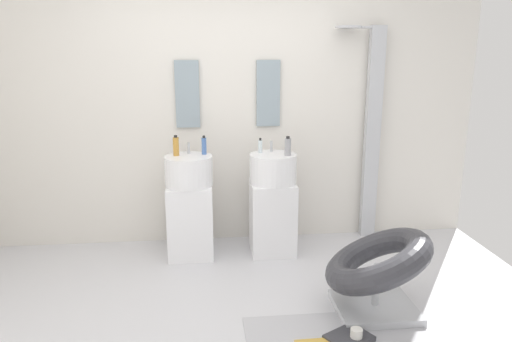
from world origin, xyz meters
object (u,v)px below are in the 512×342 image
(lounge_chair, at_px, (377,267))
(pedestal_sink_left, at_px, (190,205))
(coffee_mug, at_px, (356,335))
(soap_bottle_amber, at_px, (176,146))
(pedestal_sink_right, at_px, (273,203))
(shower_column, at_px, (371,130))
(soap_bottle_grey, at_px, (288,147))
(soap_bottle_clear, at_px, (260,146))
(magazine_charcoal, at_px, (349,338))
(soap_bottle_blue, at_px, (204,146))

(lounge_chair, bearing_deg, pedestal_sink_left, 139.42)
(coffee_mug, distance_m, soap_bottle_amber, 2.17)
(pedestal_sink_right, relative_size, soap_bottle_amber, 5.68)
(pedestal_sink_right, relative_size, shower_column, 0.50)
(soap_bottle_grey, bearing_deg, soap_bottle_clear, 149.63)
(pedestal_sink_right, xyz_separation_m, magazine_charcoal, (0.29, -1.49, -0.45))
(coffee_mug, bearing_deg, soap_bottle_grey, 98.32)
(pedestal_sink_right, relative_size, soap_bottle_blue, 6.12)
(lounge_chair, height_order, soap_bottle_clear, soap_bottle_clear)
(soap_bottle_grey, bearing_deg, pedestal_sink_right, 155.43)
(pedestal_sink_right, height_order, soap_bottle_blue, soap_bottle_blue)
(soap_bottle_amber, relative_size, soap_bottle_clear, 1.35)
(pedestal_sink_left, height_order, shower_column, shower_column)
(soap_bottle_grey, height_order, soap_bottle_amber, soap_bottle_amber)
(coffee_mug, bearing_deg, lounge_chair, 55.17)
(pedestal_sink_right, xyz_separation_m, coffee_mug, (0.33, -1.50, -0.42))
(pedestal_sink_right, xyz_separation_m, soap_bottle_blue, (-0.61, 0.07, 0.53))
(soap_bottle_blue, bearing_deg, soap_bottle_amber, -173.84)
(shower_column, xyz_separation_m, soap_bottle_clear, (-1.10, -0.22, -0.09))
(pedestal_sink_right, distance_m, soap_bottle_blue, 0.81)
(soap_bottle_clear, bearing_deg, shower_column, 11.47)
(shower_column, height_order, soap_bottle_grey, shower_column)
(pedestal_sink_right, relative_size, soap_bottle_clear, 7.66)
(coffee_mug, height_order, soap_bottle_blue, soap_bottle_blue)
(coffee_mug, xyz_separation_m, soap_bottle_blue, (-0.94, 1.57, 0.95))
(shower_column, height_order, lounge_chair, shower_column)
(pedestal_sink_left, relative_size, soap_bottle_blue, 6.12)
(shower_column, distance_m, magazine_charcoal, 2.19)
(soap_bottle_blue, bearing_deg, soap_bottle_grey, -9.44)
(magazine_charcoal, relative_size, soap_bottle_blue, 1.61)
(lounge_chair, distance_m, soap_bottle_clear, 1.54)
(pedestal_sink_right, distance_m, coffee_mug, 1.60)
(pedestal_sink_left, bearing_deg, soap_bottle_grey, -3.66)
(coffee_mug, relative_size, soap_bottle_clear, 0.68)
(soap_bottle_grey, relative_size, soap_bottle_amber, 0.94)
(pedestal_sink_right, relative_size, coffee_mug, 11.30)
(shower_column, relative_size, lounge_chair, 2.02)
(pedestal_sink_right, xyz_separation_m, soap_bottle_grey, (0.12, -0.06, 0.53))
(soap_bottle_amber, bearing_deg, lounge_chair, -39.41)
(soap_bottle_grey, bearing_deg, soap_bottle_blue, 170.56)
(shower_column, distance_m, coffee_mug, 2.18)
(coffee_mug, distance_m, soap_bottle_grey, 1.74)
(soap_bottle_grey, bearing_deg, shower_column, 22.22)
(soap_bottle_grey, height_order, soap_bottle_clear, soap_bottle_grey)
(soap_bottle_clear, bearing_deg, soap_bottle_grey, -30.37)
(magazine_charcoal, bearing_deg, coffee_mug, -50.21)
(pedestal_sink_right, bearing_deg, pedestal_sink_left, 180.00)
(shower_column, xyz_separation_m, soap_bottle_grey, (-0.87, -0.36, -0.07))
(pedestal_sink_right, distance_m, soap_bottle_amber, 1.01)
(pedestal_sink_left, distance_m, soap_bottle_amber, 0.55)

